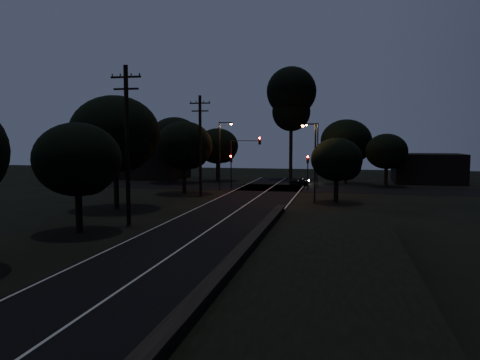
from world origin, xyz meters
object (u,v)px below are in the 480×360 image
at_px(utility_pole_far, 200,144).
at_px(signal_left, 231,165).
at_px(utility_pole_mid, 127,143).
at_px(tall_pine, 291,98).
at_px(signal_right, 308,166).
at_px(signal_mast, 245,153).
at_px(streetlight_a, 221,151).
at_px(car, 299,181).
at_px(streetlight_b, 316,150).
at_px(streetlight_c, 313,156).

xyz_separation_m(utility_pole_far, signal_left, (1.40, 7.99, -2.65)).
xyz_separation_m(utility_pole_mid, tall_pine, (7.00, 40.00, 6.28)).
bearing_deg(tall_pine, utility_pole_mid, -99.93).
xyz_separation_m(signal_right, signal_mast, (-7.51, 0.00, 1.50)).
xyz_separation_m(streetlight_a, car, (8.51, 6.79, -4.04)).
bearing_deg(utility_pole_mid, streetlight_b, 68.70).
xyz_separation_m(utility_pole_far, signal_mast, (3.09, 7.99, -1.15)).
bearing_deg(car, signal_mast, 57.62).
relative_size(streetlight_a, streetlight_c, 1.07).
distance_m(signal_left, streetlight_b, 10.84).
xyz_separation_m(tall_pine, streetlight_c, (4.83, -25.00, -7.67)).
xyz_separation_m(signal_left, car, (7.80, 4.80, -2.24)).
bearing_deg(utility_pole_far, signal_mast, 68.89).
distance_m(streetlight_a, streetlight_c, 13.72).
xyz_separation_m(utility_pole_mid, signal_right, (10.60, 24.99, -2.90)).
distance_m(tall_pine, car, 15.48).
xyz_separation_m(signal_left, signal_mast, (1.69, 0.00, 1.50)).
distance_m(streetlight_b, car, 4.62).
bearing_deg(signal_right, tall_pine, 103.49).
relative_size(signal_right, signal_mast, 0.66).
bearing_deg(streetlight_c, signal_left, 136.24).
bearing_deg(tall_pine, utility_pole_far, -106.93).
bearing_deg(tall_pine, signal_mast, -104.62).
height_order(signal_mast, streetlight_b, streetlight_b).
distance_m(streetlight_a, streetlight_b, 12.19).
distance_m(utility_pole_mid, tall_pine, 41.09).
relative_size(utility_pole_mid, car, 3.13).
distance_m(utility_pole_mid, signal_left, 25.19).
bearing_deg(streetlight_c, utility_pole_mid, -128.26).
bearing_deg(signal_left, tall_pine, 69.54).
bearing_deg(streetlight_a, signal_left, 70.41).
relative_size(streetlight_a, streetlight_b, 1.00).
distance_m(utility_pole_far, streetlight_a, 6.10).
bearing_deg(car, streetlight_b, 179.09).
bearing_deg(utility_pole_mid, tall_pine, 80.07).
bearing_deg(tall_pine, streetlight_c, -79.07).
bearing_deg(utility_pole_mid, streetlight_c, 51.74).
bearing_deg(streetlight_b, streetlight_a, -150.52).
distance_m(signal_right, streetlight_a, 10.26).
relative_size(utility_pole_far, streetlight_b, 1.31).
height_order(streetlight_a, car, streetlight_a).
relative_size(tall_pine, streetlight_b, 2.08).
relative_size(signal_mast, streetlight_b, 0.78).
distance_m(utility_pole_far, streetlight_c, 12.05).
distance_m(utility_pole_mid, streetlight_b, 31.15).
relative_size(utility_pole_far, signal_right, 2.56).
height_order(utility_pole_mid, tall_pine, tall_pine).
bearing_deg(signal_mast, utility_pole_far, -111.11).
height_order(utility_pole_far, signal_left, utility_pole_far).
bearing_deg(utility_pole_mid, signal_right, 67.01).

